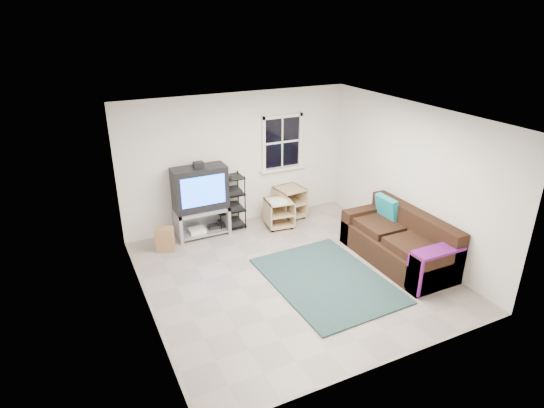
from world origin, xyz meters
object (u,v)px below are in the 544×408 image
av_rack (230,205)px  side_table_right (278,211)px  sofa (399,243)px  side_table_left (288,201)px  tv_unit (200,196)px

av_rack → side_table_right: av_rack is taller
av_rack → sofa: size_ratio=0.53×
side_table_right → sofa: (1.25, -2.12, 0.01)m
side_table_left → tv_unit: bearing=-179.3°
sofa → av_rack: bearing=130.9°
sofa → side_table_left: bearing=109.3°
side_table_right → sofa: size_ratio=0.28×
tv_unit → av_rack: size_ratio=1.33×
side_table_left → sofa: size_ratio=0.31×
side_table_right → sofa: sofa is taller
side_table_left → side_table_right: bearing=-140.8°
tv_unit → side_table_right: size_ratio=2.50×
tv_unit → sofa: bearing=-41.5°
av_rack → sofa: av_rack is taller
tv_unit → side_table_left: size_ratio=2.29×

